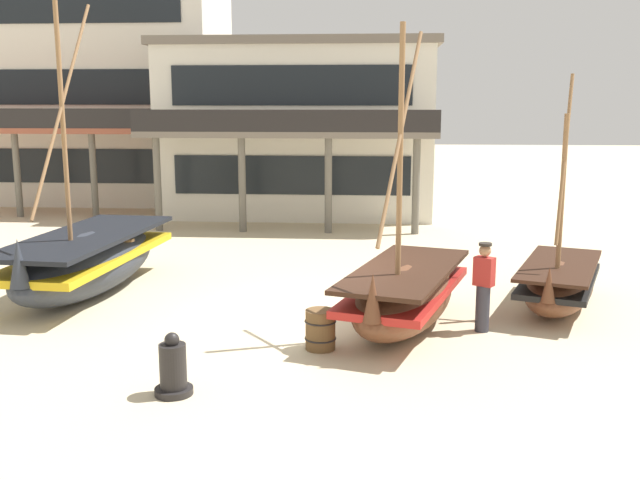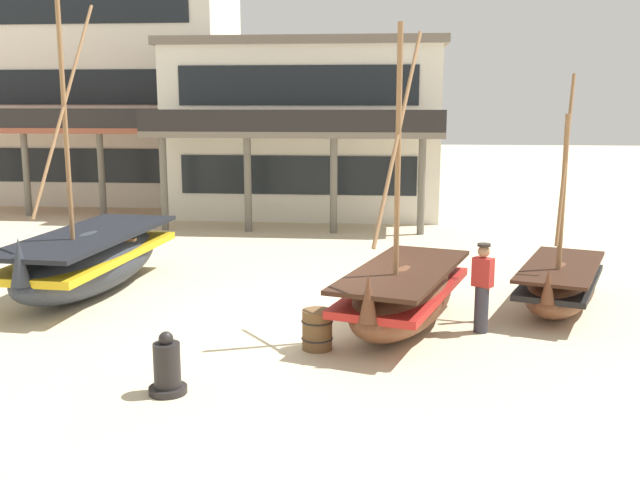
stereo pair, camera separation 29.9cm
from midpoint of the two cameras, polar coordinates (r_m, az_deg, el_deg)
ground_plane at (r=14.42m, az=0.21°, el=-6.22°), size 120.00×120.00×0.00m
fishing_boat_near_left at (r=13.76m, az=7.17°, el=-4.31°), size 2.79×4.57×5.56m
fishing_boat_centre_large at (r=17.04m, az=-17.21°, el=-1.47°), size 2.40×5.78×6.49m
fishing_boat_far_right at (r=15.73m, az=18.90°, el=-3.33°), size 2.53×3.89×4.78m
fisherman_by_hull at (r=13.75m, az=13.27°, el=-3.76°), size 0.42×0.38×1.68m
capstan_winch at (r=10.98m, az=-11.17°, el=-9.91°), size 0.57×0.57×0.95m
wooden_barrel at (r=12.62m, az=0.46°, el=-7.07°), size 0.56×0.56×0.70m
harbor_building_main at (r=28.50m, az=-0.68°, el=8.85°), size 10.29×8.74×6.47m
harbor_building_annex at (r=33.24m, az=-15.76°, el=11.39°), size 10.56×8.78×9.58m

